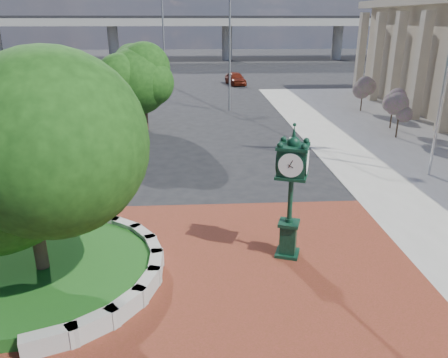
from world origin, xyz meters
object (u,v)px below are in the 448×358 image
post_clock (291,188)px  street_lamp_far (165,29)px  parked_car (236,78)px  street_lamp_near (232,45)px

post_clock → street_lamp_far: (-6.12, 39.24, 3.62)m
street_lamp_far → post_clock: bearing=-81.1°
parked_car → street_lamp_far: (-7.74, 1.27, 5.23)m
post_clock → parked_car: (1.62, 37.97, -1.61)m
post_clock → street_lamp_far: size_ratio=0.42×
post_clock → street_lamp_far: bearing=98.9°
parked_car → street_lamp_far: 9.43m
post_clock → street_lamp_near: size_ratio=0.48×
street_lamp_near → street_lamp_far: size_ratio=0.86×
parked_car → street_lamp_near: size_ratio=0.47×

